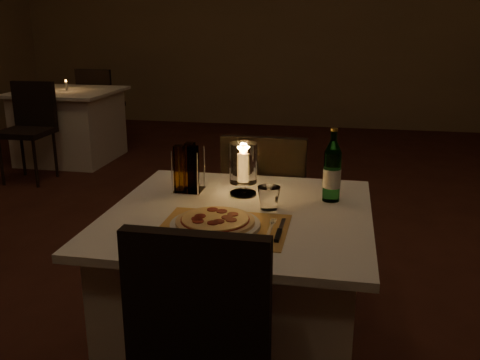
% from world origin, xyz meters
% --- Properties ---
extents(floor, '(8.00, 10.00, 0.02)m').
position_xyz_m(floor, '(0.00, 0.00, -0.01)').
color(floor, '#482017').
rests_on(floor, ground).
extents(wall_back, '(8.00, 0.02, 3.00)m').
position_xyz_m(wall_back, '(0.00, 5.01, 1.50)').
color(wall_back, '#967B57').
rests_on(wall_back, ground).
extents(main_table, '(1.00, 1.00, 0.74)m').
position_xyz_m(main_table, '(0.23, -0.57, 0.37)').
color(main_table, white).
rests_on(main_table, ground).
extents(chair_far, '(0.42, 0.42, 0.90)m').
position_xyz_m(chair_far, '(0.23, 0.15, 0.55)').
color(chair_far, black).
rests_on(chair_far, ground).
extents(placemat, '(0.45, 0.34, 0.00)m').
position_xyz_m(placemat, '(0.21, -0.75, 0.74)').
color(placemat, gold).
rests_on(placemat, main_table).
extents(plate, '(0.32, 0.32, 0.01)m').
position_xyz_m(plate, '(0.18, -0.75, 0.75)').
color(plate, white).
rests_on(plate, placemat).
extents(pizza, '(0.28, 0.28, 0.02)m').
position_xyz_m(pizza, '(0.18, -0.75, 0.77)').
color(pizza, '#D8B77F').
rests_on(pizza, plate).
extents(fork, '(0.02, 0.18, 0.00)m').
position_xyz_m(fork, '(0.38, -0.71, 0.75)').
color(fork, silver).
rests_on(fork, placemat).
extents(knife, '(0.02, 0.22, 0.01)m').
position_xyz_m(knife, '(0.41, -0.77, 0.75)').
color(knife, black).
rests_on(knife, placemat).
extents(tumbler, '(0.09, 0.09, 0.09)m').
position_xyz_m(tumbler, '(0.34, -0.51, 0.78)').
color(tumbler, white).
rests_on(tumbler, main_table).
extents(water_bottle, '(0.07, 0.07, 0.30)m').
position_xyz_m(water_bottle, '(0.57, -0.37, 0.86)').
color(water_bottle, '#60B36B').
rests_on(water_bottle, main_table).
extents(hurricane_candle, '(0.11, 0.11, 0.22)m').
position_xyz_m(hurricane_candle, '(0.21, -0.37, 0.87)').
color(hurricane_candle, white).
rests_on(hurricane_candle, main_table).
extents(cruet_caddy, '(0.12, 0.12, 0.21)m').
position_xyz_m(cruet_caddy, '(-0.03, -0.37, 0.84)').
color(cruet_caddy, white).
rests_on(cruet_caddy, main_table).
extents(neighbor_table_left, '(1.00, 1.00, 0.74)m').
position_xyz_m(neighbor_table_left, '(-2.23, 2.65, 0.37)').
color(neighbor_table_left, white).
rests_on(neighbor_table_left, ground).
extents(neighbor_chair_la, '(0.42, 0.42, 0.90)m').
position_xyz_m(neighbor_chair_la, '(-2.23, 1.94, 0.55)').
color(neighbor_chair_la, black).
rests_on(neighbor_chair_la, ground).
extents(neighbor_chair_lb, '(0.42, 0.42, 0.90)m').
position_xyz_m(neighbor_chair_lb, '(-2.23, 3.37, 0.55)').
color(neighbor_chair_lb, black).
rests_on(neighbor_chair_lb, ground).
extents(neighbor_candle_left, '(0.03, 0.03, 0.11)m').
position_xyz_m(neighbor_candle_left, '(-2.23, 2.65, 0.79)').
color(neighbor_candle_left, white).
rests_on(neighbor_candle_left, neighbor_table_left).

